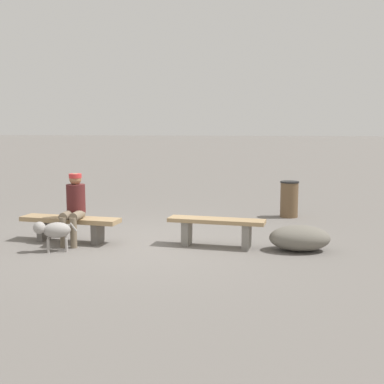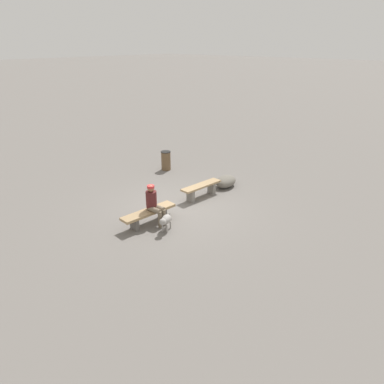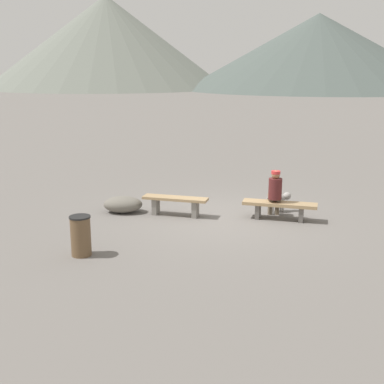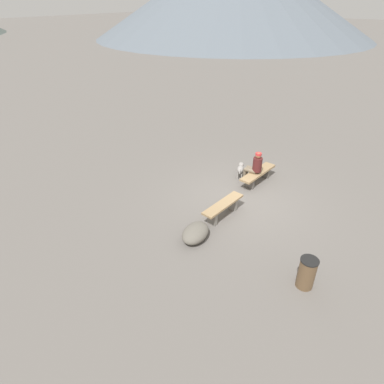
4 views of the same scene
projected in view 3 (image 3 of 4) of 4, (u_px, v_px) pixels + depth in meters
The scene contains 9 objects.
ground at pixel (223, 219), 12.34m from camera, with size 210.00×210.00×0.06m, color slate.
bench_left at pixel (175, 202), 12.46m from camera, with size 1.64×0.51×0.47m.
bench_right at pixel (280, 207), 12.13m from camera, with size 1.80×0.55×0.43m.
seated_person at pixel (275, 191), 12.16m from camera, with size 0.35×0.62×1.20m.
dog at pixel (279, 198), 12.79m from camera, with size 0.64×0.41×0.50m.
trash_bin at pixel (81, 236), 9.80m from camera, with size 0.41×0.41×0.80m.
boulder at pixel (123, 204), 12.77m from camera, with size 0.65×0.98×0.41m, color #6B665B.
distant_peak_0 at pixel (318, 52), 80.18m from camera, with size 43.15×43.15×11.74m, color #4C5651.
distant_peak_1 at pixel (107, 42), 86.28m from camera, with size 41.29×41.29×15.27m, color slate.
Camera 3 is at (1.30, -11.77, 3.59)m, focal length 47.25 mm.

